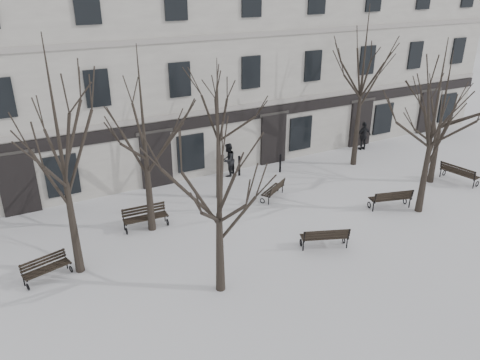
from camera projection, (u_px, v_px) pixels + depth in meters
ground at (301, 239)px, 19.54m from camera, size 100.00×100.00×0.00m
building at (181, 59)px, 27.77m from camera, size 40.40×10.20×11.40m
tree_0 at (58, 134)px, 15.30m from camera, size 6.00×6.00×8.58m
tree_1 at (218, 172)px, 14.65m from camera, size 5.00×5.00×7.14m
tree_2 at (436, 109)px, 19.88m from camera, size 5.48×5.48×7.83m
tree_3 at (444, 103)px, 23.20m from camera, size 4.79×4.79×6.85m
tree_4 at (143, 120)px, 18.32m from camera, size 5.48×5.48×7.83m
tree_5 at (218, 114)px, 21.49m from camera, size 4.75×4.75×6.79m
tree_6 at (363, 69)px, 25.00m from camera, size 6.14×6.14×8.77m
bench_0 at (46, 268)px, 16.85m from camera, size 1.75×1.01×0.84m
bench_1 at (325, 237)px, 18.71m from camera, size 1.99×1.32×0.96m
bench_2 at (391, 198)px, 21.88m from camera, size 2.07×1.20×0.99m
bench_3 at (145, 216)px, 20.27m from camera, size 1.94×0.78×0.96m
bench_4 at (274, 190)px, 22.93m from camera, size 1.69×1.38×0.84m
bench_5 at (459, 173)px, 24.66m from camera, size 1.03×2.04×0.99m
bollard_a at (239, 165)px, 25.45m from camera, size 0.15×0.15×1.16m
bollard_b at (280, 163)px, 25.90m from camera, size 0.14×0.14×1.06m
pedestrian_b at (228, 175)px, 25.69m from camera, size 1.14×1.10×1.84m
pedestrian_c at (362, 149)px, 29.49m from camera, size 1.07×0.48×1.79m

